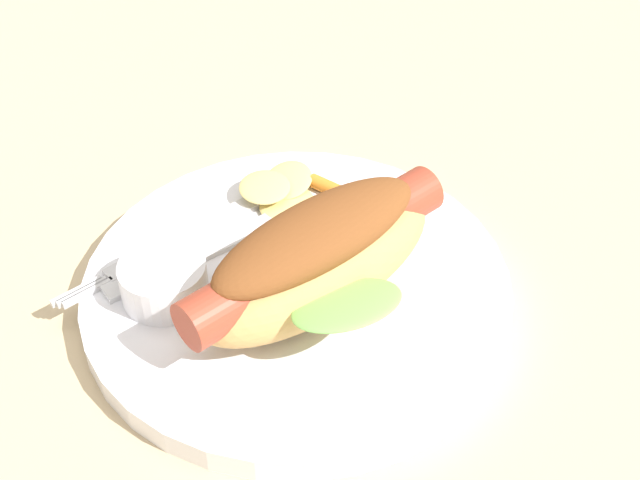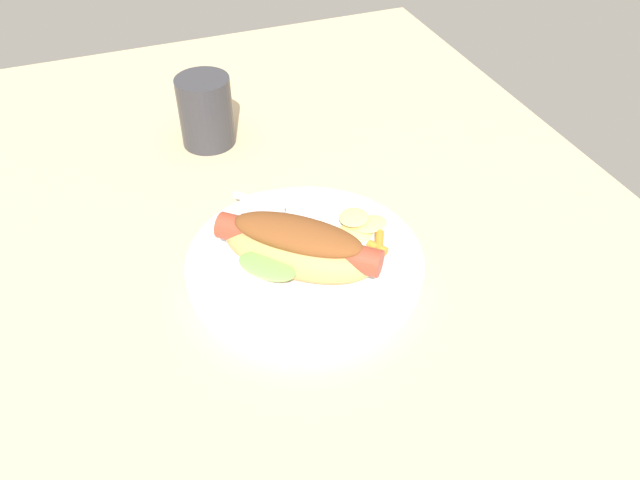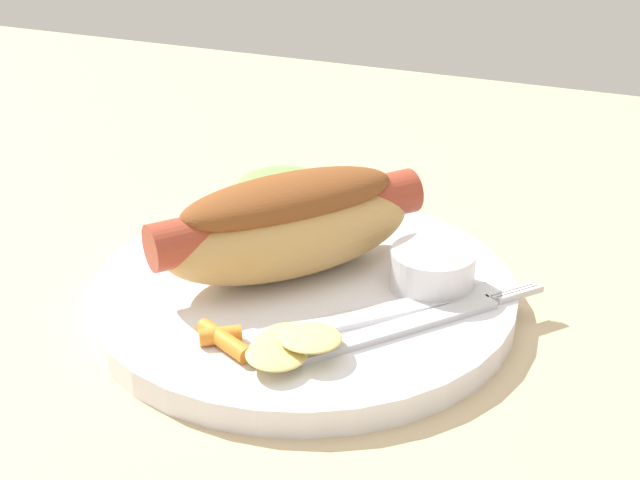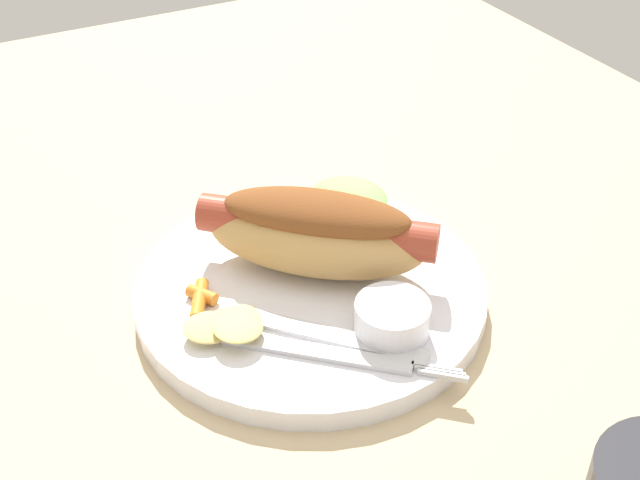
# 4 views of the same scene
# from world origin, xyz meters

# --- Properties ---
(ground_plane) EXTENTS (1.20, 0.90, 0.02)m
(ground_plane) POSITION_xyz_m (0.00, 0.00, -0.01)
(ground_plane) COLOR tan
(plate) EXTENTS (0.25, 0.25, 0.02)m
(plate) POSITION_xyz_m (-0.01, -0.03, 0.01)
(plate) COLOR white
(plate) RESTS_ON ground_plane
(hot_dog) EXTENTS (0.15, 0.16, 0.06)m
(hot_dog) POSITION_xyz_m (-0.03, -0.02, 0.05)
(hot_dog) COLOR tan
(hot_dog) RESTS_ON plate
(sauce_ramekin) EXTENTS (0.05, 0.05, 0.02)m
(sauce_ramekin) POSITION_xyz_m (0.06, -0.01, 0.03)
(sauce_ramekin) COLOR white
(sauce_ramekin) RESTS_ON plate
(fork) EXTENTS (0.11, 0.13, 0.00)m
(fork) POSITION_xyz_m (0.06, -0.05, 0.02)
(fork) COLOR silver
(fork) RESTS_ON plate
(knife) EXTENTS (0.11, 0.11, 0.00)m
(knife) POSITION_xyz_m (0.04, -0.05, 0.02)
(knife) COLOR silver
(knife) RESTS_ON plate
(chips_pile) EXTENTS (0.06, 0.06, 0.01)m
(chips_pile) POSITION_xyz_m (0.01, -0.10, 0.02)
(chips_pile) COLOR #DEC674
(chips_pile) RESTS_ON plate
(carrot_garnish) EXTENTS (0.04, 0.03, 0.01)m
(carrot_garnish) POSITION_xyz_m (-0.03, -0.11, 0.02)
(carrot_garnish) COLOR orange
(carrot_garnish) RESTS_ON plate
(drinking_cup) EXTENTS (0.07, 0.07, 0.09)m
(drinking_cup) POSITION_xyz_m (0.27, 0.01, 0.05)
(drinking_cup) COLOR #333338
(drinking_cup) RESTS_ON ground_plane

